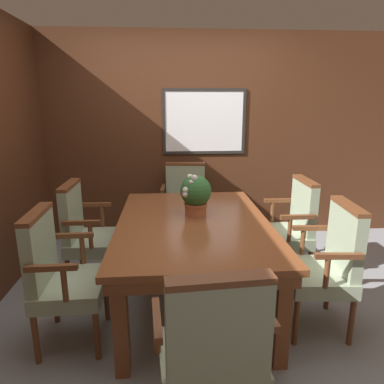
% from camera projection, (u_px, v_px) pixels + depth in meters
% --- Properties ---
extents(ground_plane, '(14.00, 14.00, 0.00)m').
position_uv_depth(ground_plane, '(198.00, 310.00, 2.80)').
color(ground_plane, gray).
extents(wall_back, '(7.20, 0.08, 2.45)m').
position_uv_depth(wall_back, '(186.00, 138.00, 4.15)').
color(wall_back, '#4C2816').
rests_on(wall_back, ground_plane).
extents(dining_table, '(1.20, 1.76, 0.73)m').
position_uv_depth(dining_table, '(193.00, 231.00, 2.77)').
color(dining_table, brown).
rests_on(dining_table, ground_plane).
extents(chair_left_far, '(0.45, 0.55, 0.97)m').
position_uv_depth(chair_left_far, '(85.00, 230.00, 3.09)').
color(chair_left_far, brown).
rests_on(chair_left_far, ground_plane).
extents(chair_head_far, '(0.57, 0.48, 0.97)m').
position_uv_depth(chair_head_far, '(185.00, 201.00, 4.00)').
color(chair_head_far, brown).
rests_on(chair_head_far, ground_plane).
extents(chair_left_near, '(0.46, 0.56, 0.97)m').
position_uv_depth(chair_left_near, '(59.00, 273.00, 2.33)').
color(chair_left_near, brown).
rests_on(chair_left_near, ground_plane).
extents(chair_right_near, '(0.48, 0.57, 0.97)m').
position_uv_depth(chair_right_near, '(327.00, 262.00, 2.49)').
color(chair_right_near, brown).
rests_on(chair_right_near, ground_plane).
extents(chair_right_far, '(0.45, 0.55, 0.97)m').
position_uv_depth(chair_right_far, '(291.00, 225.00, 3.24)').
color(chair_right_far, brown).
rests_on(chair_right_far, ground_plane).
extents(chair_head_near, '(0.57, 0.48, 0.97)m').
position_uv_depth(chair_head_near, '(213.00, 350.00, 1.60)').
color(chair_head_near, brown).
rests_on(chair_head_near, ground_plane).
extents(potted_plant, '(0.26, 0.26, 0.35)m').
position_uv_depth(potted_plant, '(195.00, 194.00, 2.85)').
color(potted_plant, '#B2603D').
rests_on(potted_plant, dining_table).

